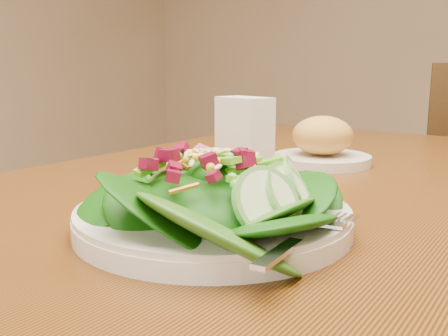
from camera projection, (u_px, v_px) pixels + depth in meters
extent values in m
cube|color=brown|center=(308.00, 199.00, 0.72)|extent=(0.90, 1.40, 0.04)
cylinder|color=black|center=(280.00, 256.00, 1.53)|extent=(0.07, 0.07, 0.71)
cylinder|color=black|center=(415.00, 254.00, 1.94)|extent=(0.04, 0.04, 0.42)
cylinder|color=black|center=(421.00, 294.00, 1.59)|extent=(0.04, 0.04, 0.42)
cylinder|color=silver|center=(213.00, 220.00, 0.52)|extent=(0.29, 0.29, 0.02)
ellipsoid|color=#103509|center=(213.00, 191.00, 0.52)|extent=(0.20, 0.20, 0.04)
cube|color=silver|center=(307.00, 238.00, 0.43)|extent=(0.05, 0.18, 0.01)
cylinder|color=silver|center=(322.00, 159.00, 0.88)|extent=(0.17, 0.17, 0.02)
ellipsoid|color=gold|center=(323.00, 135.00, 0.87)|extent=(0.11, 0.11, 0.07)
cube|color=white|center=(244.00, 134.00, 0.82)|extent=(0.10, 0.08, 0.12)
cube|color=white|center=(244.00, 129.00, 0.81)|extent=(0.09, 0.06, 0.10)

